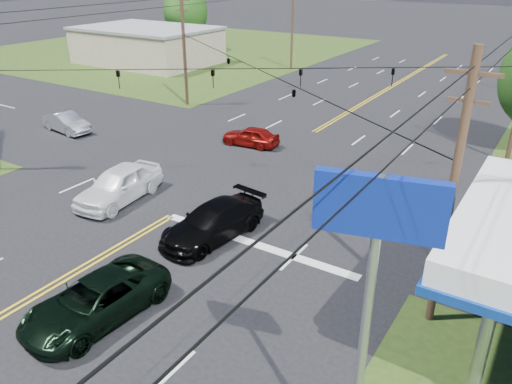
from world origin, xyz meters
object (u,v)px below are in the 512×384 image
Objects in this scene: pole_se at (452,194)px; sedan_silver at (66,122)px; pole_left_far at (292,23)px; pickup_white at (119,184)px; pole_nw at (184,48)px; pickup_dkgreen at (96,300)px; suv_black at (213,222)px; polesign_se at (374,258)px; retail_nw at (147,46)px; tree_far_l at (186,12)px.

sedan_silver is at bearing 165.84° from pole_se.
pole_left_far is 37.47m from pickup_white.
pole_nw reaches higher than pickup_dkgreen.
pickup_dkgreen is 9.75m from pickup_white.
polesign_se is at bearing -30.18° from suv_black.
pole_se is at bearing -97.39° from sedan_silver.
pickup_white is at bearing -75.22° from pole_left_far.
polesign_se is at bearing -41.72° from retail_nw.
suv_black is 19.80m from sedan_silver.
pole_left_far reaches higher than pole_se.
sedan_silver is (-2.59, -29.79, -4.45)m from pole_left_far.
sedan_silver is at bearing -94.97° from pole_left_far.
pole_nw is 29.37m from pickup_dkgreen.
pole_left_far reaches higher than pickup_dkgreen.
retail_nw is 1.68× the size of pole_nw.
sedan_silver is (-18.63, 6.71, -0.07)m from suv_black.
tree_far_l is 1.59× the size of suv_black.
suv_black is (33.04, -30.50, -1.20)m from retail_nw.
suv_black is (16.04, -36.50, -4.37)m from pole_left_far.
pickup_dkgreen is at bearing -53.48° from tree_far_l.
suv_black is 0.67× the size of polesign_se.
pole_left_far is 1.82× the size of suv_black.
pickup_white is 13.59m from sedan_silver.
pole_left_far is 19.42m from tree_far_l.
pickup_white reaches higher than sedan_silver.
pole_se is 29.78m from sedan_silver.
pole_se reaches higher than retail_nw.
pole_se reaches higher than polesign_se.
pole_left_far is at bearing 114.01° from pickup_dkgreen.
sedan_silver is (16.41, -33.79, -4.47)m from tree_far_l.
retail_nw is 1.60× the size of pole_left_far.
retail_nw is 2.92× the size of suv_black.
polesign_se is at bearing -110.20° from sedan_silver.
pole_se is at bearing -35.79° from retail_nw.
pole_se is 1.09× the size of tree_far_l.
pole_se is 2.17× the size of sedan_silver.
pickup_dkgreen is (33.00, -37.27, -1.24)m from retail_nw.
retail_nw is at bearing -78.69° from tree_far_l.
pole_nw is (17.00, -13.00, 2.92)m from retail_nw.
pickup_dkgreen is 0.99× the size of suv_black.
retail_nw is 21.60m from pole_nw.
polesign_se reaches higher than sedan_silver.
tree_far_l is 1.99× the size of sedan_silver.
suv_black is at bearing 141.82° from polesign_se.
sedan_silver is 32.59m from polesign_se.
tree_far_l is 1.07× the size of polesign_se.
pickup_dkgreen is 6.77m from suv_black.
pole_nw is 19.88m from pickup_white.
tree_far_l is 66.05m from polesign_se.
polesign_se is (26.00, -44.33, 1.31)m from pole_left_far.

